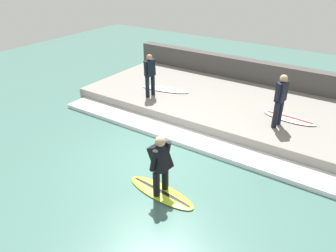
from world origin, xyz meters
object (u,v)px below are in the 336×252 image
object	(u,v)px
surfboard_waiting_near	(165,89)
surfer_riding	(161,162)
surfer_waiting_near	(150,73)
surfboard_waiting_far	(289,118)
surfboard_riding	(161,192)
surfer_waiting_far	(280,98)

from	to	relation	value
surfboard_waiting_near	surfer_riding	bearing A→B (deg)	-146.76
surfer_riding	surfer_waiting_near	world-z (taller)	surfer_waiting_near
surfer_riding	surfboard_waiting_far	size ratio (longest dim) A/B	0.88
surfboard_waiting_near	surfboard_waiting_far	distance (m)	4.67
surfboard_riding	surfer_waiting_far	bearing A→B (deg)	-18.39
surfboard_waiting_far	surfer_waiting_near	bearing A→B (deg)	101.06
surfboard_riding	surfboard_waiting_near	bearing A→B (deg)	33.24
surfboard_riding	surfer_waiting_far	xyz separation A→B (m)	(4.14, -1.38, 1.31)
surfer_riding	surfer_waiting_near	bearing A→B (deg)	39.42
surfer_riding	surfer_waiting_near	xyz separation A→B (m)	(3.90, 3.21, 0.41)
surfer_riding	surfer_waiting_far	distance (m)	4.39
surfer_riding	surfboard_waiting_near	xyz separation A→B (m)	(4.69, 3.07, -0.43)
surfer_riding	surfboard_waiting_near	size ratio (longest dim) A/B	0.77
surfboard_waiting_near	surfer_waiting_far	size ratio (longest dim) A/B	1.20
surfboard_waiting_far	surfboard_riding	bearing A→B (deg)	161.81
surfboard_riding	surfer_riding	distance (m)	0.86
surfboard_waiting_far	surfer_waiting_far	bearing A→B (deg)	163.00
surfboard_riding	surfer_waiting_near	bearing A→B (deg)	39.42
surfer_riding	surfboard_waiting_far	world-z (taller)	surfer_riding
surfboard_riding	surfer_riding	bearing A→B (deg)	-90.00
surfboard_riding	surfer_riding	xyz separation A→B (m)	(0.00, -0.00, 0.86)
surfboard_riding	surfer_riding	size ratio (longest dim) A/B	1.28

